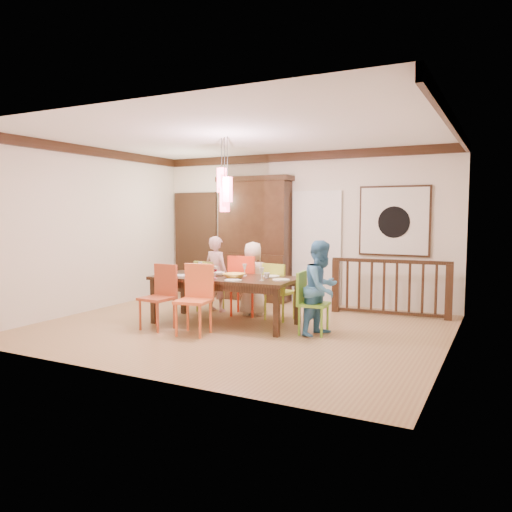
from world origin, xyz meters
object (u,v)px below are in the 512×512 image
at_px(balustrade, 390,286).
at_px(person_far_mid, 253,279).
at_px(person_end_right, 322,288).
at_px(person_far_left, 216,274).
at_px(chair_end_right, 314,299).
at_px(chair_far_left, 210,282).
at_px(dining_table, 225,282).
at_px(china_hutch, 254,238).

height_order(balustrade, person_far_mid, person_far_mid).
height_order(balustrade, person_end_right, person_end_right).
distance_m(person_far_left, person_far_mid, 0.74).
distance_m(chair_end_right, person_far_left, 2.28).
bearing_deg(person_far_mid, person_far_left, -19.23).
xyz_separation_m(chair_far_left, chair_end_right, (2.22, -0.74, -0.00)).
xyz_separation_m(chair_far_left, person_far_left, (0.09, 0.07, 0.15)).
relative_size(balustrade, person_end_right, 1.47).
distance_m(dining_table, balustrade, 2.84).
bearing_deg(dining_table, chair_end_right, -2.24).
height_order(balustrade, person_far_left, person_far_left).
bearing_deg(dining_table, person_far_left, 126.48).
height_order(person_far_left, person_far_mid, person_far_left).
height_order(chair_far_left, balustrade, balustrade).
relative_size(balustrade, person_far_left, 1.50).
relative_size(dining_table, person_far_left, 1.72).
distance_m(balustrade, person_far_mid, 2.33).
xyz_separation_m(chair_end_right, balustrade, (0.70, 1.82, -0.02)).
bearing_deg(person_far_left, china_hutch, -81.34).
bearing_deg(person_far_left, balustrade, -149.05).
xyz_separation_m(dining_table, person_far_left, (-0.66, 0.82, -0.00)).
height_order(dining_table, person_far_mid, person_far_mid).
bearing_deg(chair_end_right, china_hutch, 39.48).
xyz_separation_m(balustrade, person_end_right, (-0.59, -1.81, 0.18)).
bearing_deg(balustrade, person_far_left, -165.24).
bearing_deg(person_far_mid, chair_end_right, 131.57).
relative_size(dining_table, person_far_mid, 1.83).
xyz_separation_m(china_hutch, person_far_left, (-0.06, -1.35, -0.57)).
relative_size(china_hutch, balustrade, 1.23).
relative_size(dining_table, chair_end_right, 2.55).
bearing_deg(person_far_left, chair_far_left, 48.76).
bearing_deg(person_far_left, person_end_right, 171.66).
bearing_deg(person_end_right, person_far_left, 85.57).
height_order(chair_end_right, person_far_left, person_far_left).
relative_size(chair_end_right, person_far_mid, 0.71).
height_order(china_hutch, balustrade, china_hutch).
relative_size(chair_far_left, balustrade, 0.45).
distance_m(chair_far_left, person_far_left, 0.19).
bearing_deg(person_far_mid, chair_far_left, -14.44).
xyz_separation_m(china_hutch, balustrade, (2.77, -0.35, -0.73)).
distance_m(person_far_left, person_end_right, 2.39).
height_order(person_far_left, person_end_right, person_end_right).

